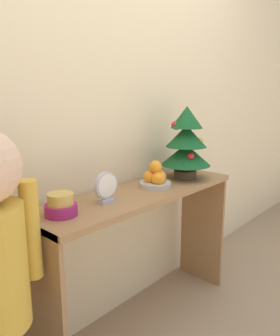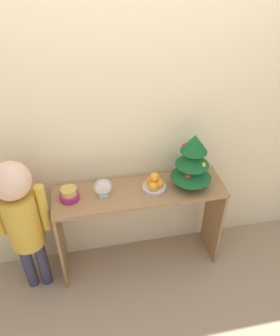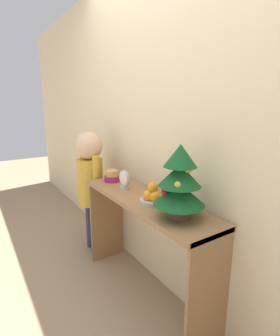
{
  "view_description": "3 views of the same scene",
  "coord_description": "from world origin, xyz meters",
  "px_view_note": "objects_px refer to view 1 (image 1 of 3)",
  "views": [
    {
      "loc": [
        -1.23,
        -0.92,
        1.26
      ],
      "look_at": [
        -0.05,
        0.14,
        0.91
      ],
      "focal_mm": 35.0,
      "sensor_mm": 36.0,
      "label": 1
    },
    {
      "loc": [
        -0.35,
        -1.59,
        2.31
      ],
      "look_at": [
        -0.0,
        0.16,
        0.98
      ],
      "focal_mm": 35.0,
      "sensor_mm": 36.0,
      "label": 2
    },
    {
      "loc": [
        1.42,
        -0.79,
        1.41
      ],
      "look_at": [
        -0.08,
        0.19,
        0.97
      ],
      "focal_mm": 28.0,
      "sensor_mm": 36.0,
      "label": 3
    }
  ],
  "objects_px": {
    "singing_bowl": "(61,206)",
    "desk_clock": "(106,188)",
    "fruit_bowl": "(156,178)",
    "mini_tree": "(186,142)"
  },
  "relations": [
    {
      "from": "fruit_bowl",
      "to": "singing_bowl",
      "type": "bearing_deg",
      "value": 179.03
    },
    {
      "from": "mini_tree",
      "to": "singing_bowl",
      "type": "relative_size",
      "value": 3.18
    },
    {
      "from": "mini_tree",
      "to": "fruit_bowl",
      "type": "distance_m",
      "value": 0.32
    },
    {
      "from": "singing_bowl",
      "to": "desk_clock",
      "type": "xyz_separation_m",
      "value": [
        0.23,
        -0.02,
        0.03
      ]
    },
    {
      "from": "singing_bowl",
      "to": "desk_clock",
      "type": "bearing_deg",
      "value": -4.29
    },
    {
      "from": "mini_tree",
      "to": "fruit_bowl",
      "type": "bearing_deg",
      "value": 177.79
    },
    {
      "from": "fruit_bowl",
      "to": "desk_clock",
      "type": "xyz_separation_m",
      "value": [
        -0.37,
        -0.01,
        0.03
      ]
    },
    {
      "from": "fruit_bowl",
      "to": "desk_clock",
      "type": "bearing_deg",
      "value": -178.84
    },
    {
      "from": "singing_bowl",
      "to": "desk_clock",
      "type": "relative_size",
      "value": 0.91
    },
    {
      "from": "desk_clock",
      "to": "fruit_bowl",
      "type": "bearing_deg",
      "value": 1.16
    }
  ]
}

